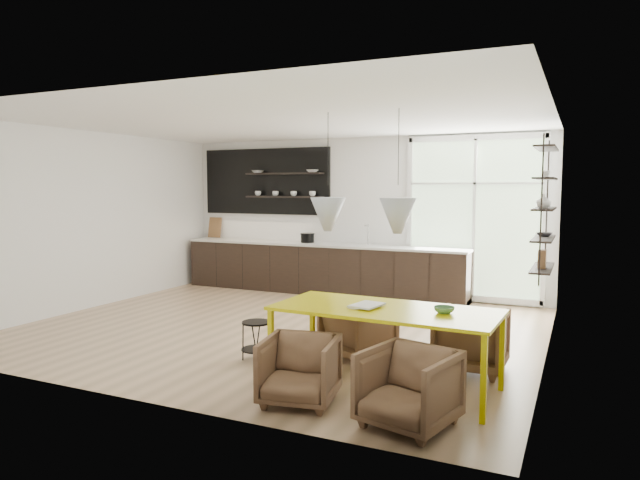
# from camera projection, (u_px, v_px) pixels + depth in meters

# --- Properties ---
(room) EXTENTS (7.02, 6.01, 2.91)m
(room) POSITION_uv_depth(u_px,v_px,m) (348.00, 222.00, 8.70)
(room) COLOR tan
(room) RESTS_ON ground
(kitchen_run) EXTENTS (5.54, 0.69, 2.75)m
(kitchen_run) POSITION_uv_depth(u_px,v_px,m) (317.00, 261.00, 10.75)
(kitchen_run) COLOR black
(kitchen_run) RESTS_ON ground
(right_shelving) EXTENTS (0.26, 1.22, 1.90)m
(right_shelving) POSITION_uv_depth(u_px,v_px,m) (544.00, 212.00, 7.59)
(right_shelving) COLOR black
(right_shelving) RESTS_ON ground
(dining_table) EXTENTS (2.24, 1.08, 0.80)m
(dining_table) POSITION_uv_depth(u_px,v_px,m) (385.00, 314.00, 5.60)
(dining_table) COLOR #C8BB02
(dining_table) RESTS_ON ground
(armchair_back_left) EXTENTS (0.92, 0.93, 0.65)m
(armchair_back_left) POSITION_uv_depth(u_px,v_px,m) (358.00, 329.00, 6.68)
(armchair_back_left) COLOR brown
(armchair_back_left) RESTS_ON ground
(armchair_back_right) EXTENTS (0.74, 0.76, 0.67)m
(armchair_back_right) POSITION_uv_depth(u_px,v_px,m) (471.00, 340.00, 6.18)
(armchair_back_right) COLOR brown
(armchair_back_right) RESTS_ON ground
(armchair_front_left) EXTENTS (0.77, 0.79, 0.62)m
(armchair_front_left) POSITION_uv_depth(u_px,v_px,m) (299.00, 370.00, 5.24)
(armchair_front_left) COLOR brown
(armchair_front_left) RESTS_ON ground
(armchair_front_right) EXTENTS (0.85, 0.87, 0.65)m
(armchair_front_right) POSITION_uv_depth(u_px,v_px,m) (408.00, 388.00, 4.72)
(armchair_front_right) COLOR brown
(armchair_front_right) RESTS_ON ground
(wire_stool) EXTENTS (0.36, 0.36, 0.45)m
(wire_stool) POSITION_uv_depth(u_px,v_px,m) (257.00, 335.00, 6.55)
(wire_stool) COLOR black
(wire_stool) RESTS_ON ground
(table_book) EXTENTS (0.31, 0.38, 0.03)m
(table_book) POSITION_uv_depth(u_px,v_px,m) (356.00, 304.00, 5.71)
(table_book) COLOR white
(table_book) RESTS_ON dining_table
(table_bowl) EXTENTS (0.23, 0.23, 0.06)m
(table_bowl) POSITION_uv_depth(u_px,v_px,m) (444.00, 310.00, 5.38)
(table_bowl) COLOR #487C45
(table_bowl) RESTS_ON dining_table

